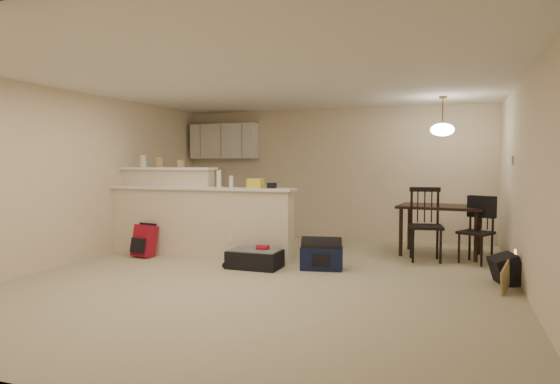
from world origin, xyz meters
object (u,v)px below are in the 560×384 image
at_px(dining_table, 441,211).
at_px(suitcase, 255,259).
at_px(pendant_lamp, 442,129).
at_px(navy_duffel, 322,258).
at_px(red_backpack, 145,241).
at_px(black_daypack, 506,270).
at_px(dining_chair_near, 426,225).
at_px(dining_chair_far, 476,231).

bearing_deg(dining_table, suitcase, -136.46).
xyz_separation_m(pendant_lamp, navy_duffel, (-1.52, -1.63, -1.83)).
relative_size(pendant_lamp, suitcase, 0.86).
xyz_separation_m(red_backpack, navy_duffel, (2.84, 0.00, -0.09)).
bearing_deg(pendant_lamp, black_daypack, -64.63).
height_order(dining_chair_near, red_backpack, dining_chair_near).
bearing_deg(suitcase, navy_duffel, 13.59).
relative_size(red_backpack, navy_duffel, 0.87).
xyz_separation_m(dining_chair_far, navy_duffel, (-2.02, -1.13, -0.32)).
bearing_deg(dining_table, dining_chair_far, -38.48).
bearing_deg(navy_duffel, dining_chair_near, 29.45).
xyz_separation_m(navy_duffel, black_daypack, (2.32, -0.05, 0.02)).
relative_size(dining_chair_near, suitcase, 1.52).
xyz_separation_m(dining_table, dining_chair_near, (-0.20, -0.55, -0.15)).
xyz_separation_m(dining_table, black_daypack, (0.80, -1.68, -0.53)).
distance_m(dining_chair_near, red_backpack, 4.30).
relative_size(pendant_lamp, red_backpack, 1.26).
bearing_deg(dining_chair_near, dining_table, 61.31).
xyz_separation_m(dining_chair_far, suitcase, (-2.92, -1.33, -0.36)).
height_order(dining_chair_far, black_daypack, dining_chair_far).
distance_m(dining_chair_near, black_daypack, 1.56).
bearing_deg(suitcase, dining_chair_far, 25.52).
xyz_separation_m(suitcase, black_daypack, (3.22, 0.15, 0.05)).
bearing_deg(dining_chair_far, black_daypack, -47.17).
bearing_deg(black_daypack, navy_duffel, 74.73).
relative_size(pendant_lamp, navy_duffel, 1.09).
relative_size(suitcase, red_backpack, 1.46).
bearing_deg(black_daypack, dining_table, 11.42).
distance_m(pendant_lamp, red_backpack, 4.96).
xyz_separation_m(dining_table, navy_duffel, (-1.52, -1.63, -0.54)).
distance_m(dining_chair_far, red_backpack, 4.99).
bearing_deg(black_daypack, red_backpack, 75.45).
distance_m(dining_table, black_daypack, 1.93).
height_order(suitcase, black_daypack, black_daypack).
bearing_deg(dining_table, navy_duffel, -126.52).
height_order(dining_table, pendant_lamp, pendant_lamp).
bearing_deg(navy_duffel, suitcase, -177.31).
distance_m(pendant_lamp, suitcase, 3.57).
distance_m(dining_table, suitcase, 3.09).
relative_size(pendant_lamp, black_daypack, 1.60).
height_order(pendant_lamp, red_backpack, pendant_lamp).
relative_size(dining_chair_far, suitcase, 1.33).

